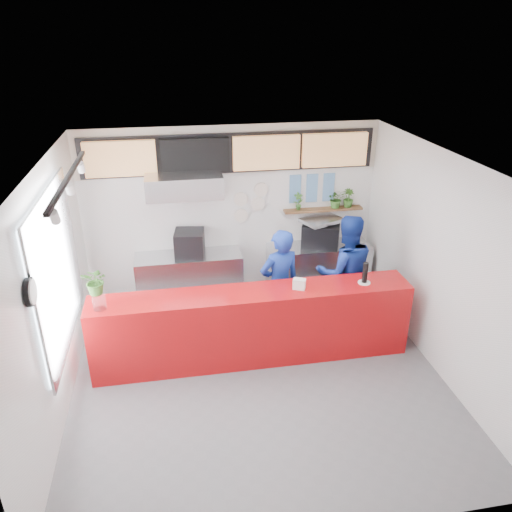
# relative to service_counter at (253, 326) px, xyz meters

# --- Properties ---
(floor) EXTENTS (5.00, 5.00, 0.00)m
(floor) POSITION_rel_service_counter_xyz_m (0.00, -0.40, -0.55)
(floor) COLOR slate
(floor) RESTS_ON ground
(ceiling) EXTENTS (5.00, 5.00, 0.00)m
(ceiling) POSITION_rel_service_counter_xyz_m (0.00, -0.40, 2.45)
(ceiling) COLOR silver
(wall_back) EXTENTS (5.00, 0.00, 5.00)m
(wall_back) POSITION_rel_service_counter_xyz_m (0.00, 2.10, 0.95)
(wall_back) COLOR white
(wall_back) RESTS_ON ground
(wall_left) EXTENTS (0.00, 5.00, 5.00)m
(wall_left) POSITION_rel_service_counter_xyz_m (-2.50, -0.40, 0.95)
(wall_left) COLOR white
(wall_left) RESTS_ON ground
(wall_right) EXTENTS (0.00, 5.00, 5.00)m
(wall_right) POSITION_rel_service_counter_xyz_m (2.50, -0.40, 0.95)
(wall_right) COLOR white
(wall_right) RESTS_ON ground
(service_counter) EXTENTS (4.50, 0.60, 1.10)m
(service_counter) POSITION_rel_service_counter_xyz_m (0.00, 0.00, 0.00)
(service_counter) COLOR #AA0C0F
(service_counter) RESTS_ON ground
(cream_band) EXTENTS (5.00, 0.02, 0.80)m
(cream_band) POSITION_rel_service_counter_xyz_m (0.00, 2.09, 2.05)
(cream_band) COLOR beige
(cream_band) RESTS_ON wall_back
(prep_bench) EXTENTS (1.80, 0.60, 0.90)m
(prep_bench) POSITION_rel_service_counter_xyz_m (-0.80, 1.80, -0.10)
(prep_bench) COLOR #B2B5BA
(prep_bench) RESTS_ON ground
(panini_oven) EXTENTS (0.54, 0.54, 0.43)m
(panini_oven) POSITION_rel_service_counter_xyz_m (-0.77, 1.80, 0.57)
(panini_oven) COLOR black
(panini_oven) RESTS_ON prep_bench
(extraction_hood) EXTENTS (1.20, 0.70, 0.35)m
(extraction_hood) POSITION_rel_service_counter_xyz_m (-0.80, 1.75, 1.60)
(extraction_hood) COLOR #B2B5BA
(extraction_hood) RESTS_ON ceiling
(hood_lip) EXTENTS (1.20, 0.69, 0.31)m
(hood_lip) POSITION_rel_service_counter_xyz_m (-0.80, 1.75, 1.40)
(hood_lip) COLOR #B2B5BA
(hood_lip) RESTS_ON ceiling
(right_bench) EXTENTS (1.80, 0.60, 0.90)m
(right_bench) POSITION_rel_service_counter_xyz_m (1.50, 1.80, -0.10)
(right_bench) COLOR #B2B5BA
(right_bench) RESTS_ON ground
(espresso_machine) EXTENTS (0.76, 0.66, 0.41)m
(espresso_machine) POSITION_rel_service_counter_xyz_m (1.52, 1.80, 0.55)
(espresso_machine) COLOR black
(espresso_machine) RESTS_ON right_bench
(espresso_tray) EXTENTS (0.79, 0.68, 0.06)m
(espresso_tray) POSITION_rel_service_counter_xyz_m (1.52, 1.80, 0.83)
(espresso_tray) COLOR #B0B4B8
(espresso_tray) RESTS_ON espresso_machine
(herb_shelf) EXTENTS (1.40, 0.18, 0.04)m
(herb_shelf) POSITION_rel_service_counter_xyz_m (1.60, 2.00, 0.95)
(herb_shelf) COLOR brown
(herb_shelf) RESTS_ON wall_back
(menu_board_far_left) EXTENTS (1.10, 0.10, 0.55)m
(menu_board_far_left) POSITION_rel_service_counter_xyz_m (-1.75, 1.98, 2.00)
(menu_board_far_left) COLOR tan
(menu_board_far_left) RESTS_ON wall_back
(menu_board_mid_left) EXTENTS (1.10, 0.10, 0.55)m
(menu_board_mid_left) POSITION_rel_service_counter_xyz_m (-0.59, 1.98, 2.00)
(menu_board_mid_left) COLOR black
(menu_board_mid_left) RESTS_ON wall_back
(menu_board_mid_right) EXTENTS (1.10, 0.10, 0.55)m
(menu_board_mid_right) POSITION_rel_service_counter_xyz_m (0.57, 1.98, 2.00)
(menu_board_mid_right) COLOR tan
(menu_board_mid_right) RESTS_ON wall_back
(menu_board_far_right) EXTENTS (1.10, 0.10, 0.55)m
(menu_board_far_right) POSITION_rel_service_counter_xyz_m (1.73, 1.98, 2.00)
(menu_board_far_right) COLOR tan
(menu_board_far_right) RESTS_ON wall_back
(soffit) EXTENTS (4.80, 0.04, 0.65)m
(soffit) POSITION_rel_service_counter_xyz_m (0.00, 2.06, 2.00)
(soffit) COLOR black
(soffit) RESTS_ON wall_back
(window_pane) EXTENTS (0.04, 2.20, 1.90)m
(window_pane) POSITION_rel_service_counter_xyz_m (-2.47, -0.10, 1.15)
(window_pane) COLOR silver
(window_pane) RESTS_ON wall_left
(window_frame) EXTENTS (0.03, 2.30, 2.00)m
(window_frame) POSITION_rel_service_counter_xyz_m (-2.45, -0.10, 1.15)
(window_frame) COLOR #B2B5BA
(window_frame) RESTS_ON wall_left
(wall_clock_rim) EXTENTS (0.05, 0.30, 0.30)m
(wall_clock_rim) POSITION_rel_service_counter_xyz_m (-2.46, -1.30, 1.50)
(wall_clock_rim) COLOR black
(wall_clock_rim) RESTS_ON wall_left
(wall_clock_face) EXTENTS (0.02, 0.26, 0.26)m
(wall_clock_face) POSITION_rel_service_counter_xyz_m (-2.43, -1.30, 1.50)
(wall_clock_face) COLOR white
(wall_clock_face) RESTS_ON wall_left
(track_rail) EXTENTS (0.05, 2.40, 0.04)m
(track_rail) POSITION_rel_service_counter_xyz_m (-2.10, -0.40, 2.39)
(track_rail) COLOR black
(track_rail) RESTS_ON ceiling
(dec_plate_a) EXTENTS (0.24, 0.03, 0.24)m
(dec_plate_a) POSITION_rel_service_counter_xyz_m (0.15, 2.07, 1.20)
(dec_plate_a) COLOR silver
(dec_plate_a) RESTS_ON wall_back
(dec_plate_b) EXTENTS (0.24, 0.03, 0.24)m
(dec_plate_b) POSITION_rel_service_counter_xyz_m (0.45, 2.07, 1.10)
(dec_plate_b) COLOR silver
(dec_plate_b) RESTS_ON wall_back
(dec_plate_c) EXTENTS (0.24, 0.03, 0.24)m
(dec_plate_c) POSITION_rel_service_counter_xyz_m (0.15, 2.07, 0.90)
(dec_plate_c) COLOR silver
(dec_plate_c) RESTS_ON wall_back
(dec_plate_d) EXTENTS (0.24, 0.03, 0.24)m
(dec_plate_d) POSITION_rel_service_counter_xyz_m (0.50, 2.07, 1.35)
(dec_plate_d) COLOR silver
(dec_plate_d) RESTS_ON wall_back
(photo_frame_a) EXTENTS (0.20, 0.02, 0.25)m
(photo_frame_a) POSITION_rel_service_counter_xyz_m (1.10, 2.08, 1.45)
(photo_frame_a) COLOR #598CBF
(photo_frame_a) RESTS_ON wall_back
(photo_frame_b) EXTENTS (0.20, 0.02, 0.25)m
(photo_frame_b) POSITION_rel_service_counter_xyz_m (1.40, 2.08, 1.45)
(photo_frame_b) COLOR #598CBF
(photo_frame_b) RESTS_ON wall_back
(photo_frame_c) EXTENTS (0.20, 0.02, 0.25)m
(photo_frame_c) POSITION_rel_service_counter_xyz_m (1.70, 2.08, 1.45)
(photo_frame_c) COLOR #598CBF
(photo_frame_c) RESTS_ON wall_back
(photo_frame_d) EXTENTS (0.20, 0.02, 0.25)m
(photo_frame_d) POSITION_rel_service_counter_xyz_m (1.10, 2.08, 1.20)
(photo_frame_d) COLOR #598CBF
(photo_frame_d) RESTS_ON wall_back
(photo_frame_e) EXTENTS (0.20, 0.02, 0.25)m
(photo_frame_e) POSITION_rel_service_counter_xyz_m (1.40, 2.08, 1.20)
(photo_frame_e) COLOR #598CBF
(photo_frame_e) RESTS_ON wall_back
(photo_frame_f) EXTENTS (0.20, 0.02, 0.25)m
(photo_frame_f) POSITION_rel_service_counter_xyz_m (1.70, 2.08, 1.20)
(photo_frame_f) COLOR #598CBF
(photo_frame_f) RESTS_ON wall_back
(staff_center) EXTENTS (0.74, 0.58, 1.78)m
(staff_center) POSITION_rel_service_counter_xyz_m (0.50, 0.52, 0.34)
(staff_center) COLOR navy
(staff_center) RESTS_ON ground
(staff_right) EXTENTS (0.96, 0.77, 1.90)m
(staff_right) POSITION_rel_service_counter_xyz_m (1.56, 0.62, 0.40)
(staff_right) COLOR navy
(staff_right) RESTS_ON ground
(herb_a) EXTENTS (0.18, 0.13, 0.31)m
(herb_a) POSITION_rel_service_counter_xyz_m (1.14, 2.00, 1.13)
(herb_a) COLOR #366523
(herb_a) RESTS_ON herb_shelf
(herb_c) EXTENTS (0.30, 0.26, 0.33)m
(herb_c) POSITION_rel_service_counter_xyz_m (1.83, 2.00, 1.14)
(herb_c) COLOR #366523
(herb_c) RESTS_ON herb_shelf
(herb_d) EXTENTS (0.20, 0.18, 0.32)m
(herb_d) POSITION_rel_service_counter_xyz_m (2.05, 2.00, 1.13)
(herb_d) COLOR #366523
(herb_d) RESTS_ON herb_shelf
(glass_vase) EXTENTS (0.19, 0.19, 0.21)m
(glass_vase) POSITION_rel_service_counter_xyz_m (-2.03, -0.10, 0.65)
(glass_vase) COLOR silver
(glass_vase) RESTS_ON service_counter
(basil_vase) EXTENTS (0.42, 0.39, 0.37)m
(basil_vase) POSITION_rel_service_counter_xyz_m (-2.03, -0.10, 0.96)
(basil_vase) COLOR #366523
(basil_vase) RESTS_ON glass_vase
(napkin_holder) EXTENTS (0.20, 0.17, 0.15)m
(napkin_holder) POSITION_rel_service_counter_xyz_m (0.65, -0.03, 0.62)
(napkin_holder) COLOR white
(napkin_holder) RESTS_ON service_counter
(white_plate) EXTENTS (0.21, 0.21, 0.01)m
(white_plate) POSITION_rel_service_counter_xyz_m (1.61, -0.02, 0.56)
(white_plate) COLOR white
(white_plate) RESTS_ON service_counter
(pepper_mill) EXTENTS (0.08, 0.08, 0.30)m
(pepper_mill) POSITION_rel_service_counter_xyz_m (1.61, -0.02, 0.72)
(pepper_mill) COLOR black
(pepper_mill) RESTS_ON white_plate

